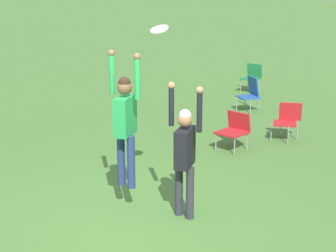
% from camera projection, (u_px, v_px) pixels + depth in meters
% --- Properties ---
extents(ground_plane, '(120.00, 120.00, 0.00)m').
position_uv_depth(ground_plane, '(134.00, 222.00, 8.19)').
color(ground_plane, '#477533').
extents(person_jumping, '(0.62, 0.51, 2.06)m').
position_uv_depth(person_jumping, '(125.00, 117.00, 8.26)').
color(person_jumping, navy).
rests_on(person_jumping, ground_plane).
extents(person_defending, '(0.62, 0.50, 2.01)m').
position_uv_depth(person_defending, '(185.00, 149.00, 8.10)').
color(person_defending, '#2D2D38').
rests_on(person_defending, ground_plane).
extents(frisbee, '(0.27, 0.26, 0.11)m').
position_uv_depth(frisbee, '(159.00, 29.00, 7.98)').
color(frisbee, white).
extents(camping_chair_0, '(0.65, 0.71, 0.80)m').
position_uv_depth(camping_chair_0, '(287.00, 119.00, 12.09)').
color(camping_chair_0, gray).
rests_on(camping_chair_0, ground_plane).
extents(camping_chair_1, '(0.68, 0.75, 0.88)m').
position_uv_depth(camping_chair_1, '(251.00, 92.00, 14.60)').
color(camping_chair_1, gray).
rests_on(camping_chair_1, ground_plane).
extents(camping_chair_2, '(0.51, 0.55, 0.84)m').
position_uv_depth(camping_chair_2, '(252.00, 75.00, 16.81)').
color(camping_chair_2, gray).
rests_on(camping_chair_2, ground_plane).
extents(camping_chair_3, '(0.55, 0.58, 0.76)m').
position_uv_depth(camping_chair_3, '(235.00, 128.00, 11.42)').
color(camping_chair_3, gray).
rests_on(camping_chair_3, ground_plane).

